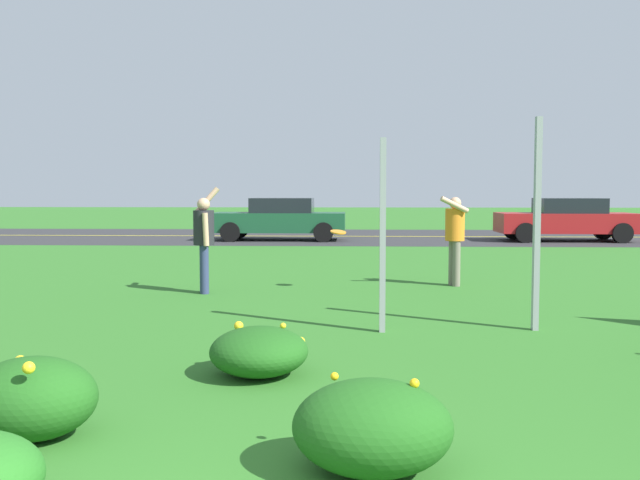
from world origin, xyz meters
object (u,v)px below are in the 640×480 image
person_catcher_orange_shirt (455,233)px  car_dark_green_center_right (280,219)px  person_thrower_dark_shirt (204,236)px  frisbee_orange (338,232)px  sign_post_near_path (383,236)px  sign_post_by_roadside (537,224)px  car_red_center_left (566,219)px

person_catcher_orange_shirt → car_dark_green_center_right: person_catcher_orange_shirt is taller
person_thrower_dark_shirt → frisbee_orange: (2.19, 0.54, 0.04)m
sign_post_near_path → sign_post_by_roadside: 1.87m
frisbee_orange → sign_post_near_path: bearing=-80.5°
frisbee_orange → car_dark_green_center_right: 12.32m
person_catcher_orange_shirt → car_dark_green_center_right: bearing=110.5°
sign_post_near_path → person_thrower_dark_shirt: bearing=132.3°
car_red_center_left → car_dark_green_center_right: 9.69m
frisbee_orange → person_catcher_orange_shirt: bearing=16.4°
person_thrower_dark_shirt → car_dark_green_center_right: size_ratio=0.39×
sign_post_near_path → car_dark_green_center_right: 15.99m
frisbee_orange → car_red_center_left: bearing=58.5°
sign_post_near_path → car_red_center_left: bearing=66.5°
sign_post_by_roadside → frisbee_orange: (-2.46, 3.42, -0.30)m
sign_post_by_roadside → person_catcher_orange_shirt: sign_post_by_roadside is taller
sign_post_near_path → sign_post_by_roadside: bearing=6.1°
frisbee_orange → car_dark_green_center_right: size_ratio=0.06×
person_catcher_orange_shirt → car_red_center_left: bearing=64.9°
sign_post_near_path → car_dark_green_center_right: size_ratio=0.51×
sign_post_near_path → frisbee_orange: 3.67m
car_dark_green_center_right → car_red_center_left: bearing=0.0°
car_dark_green_center_right → sign_post_near_path: bearing=-79.7°
sign_post_by_roadside → car_red_center_left: 16.31m
person_thrower_dark_shirt → frisbee_orange: bearing=13.7°
car_red_center_left → sign_post_near_path: bearing=-113.5°
person_catcher_orange_shirt → frisbee_orange: 2.14m
sign_post_near_path → sign_post_by_roadside: size_ratio=0.90×
person_thrower_dark_shirt → person_catcher_orange_shirt: person_thrower_dark_shirt is taller
sign_post_near_path → car_red_center_left: 17.15m
sign_post_by_roadside → car_red_center_left: size_ratio=0.57×
sign_post_near_path → frisbee_orange: bearing=99.5°
sign_post_near_path → person_catcher_orange_shirt: bearing=71.1°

